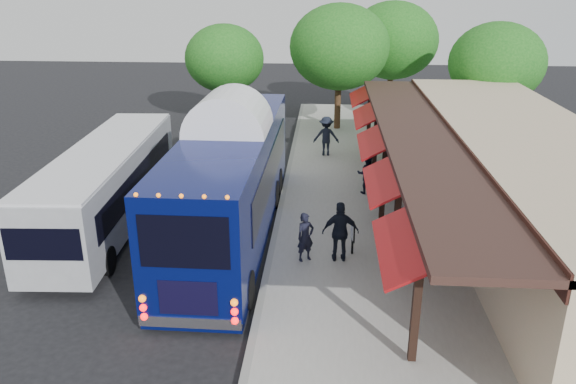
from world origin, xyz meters
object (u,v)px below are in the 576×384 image
(ped_d, at_px, (326,136))
(sign_board, at_px, (353,233))
(ped_b, at_px, (367,174))
(city_bus, at_px, (108,182))
(ped_a, at_px, (305,237))
(coach_bus, at_px, (231,175))
(ped_c, at_px, (340,232))

(ped_d, xyz_separation_m, sign_board, (0.90, -10.66, -0.25))
(ped_b, distance_m, ped_d, 5.45)
(city_bus, height_order, ped_a, city_bus)
(ped_a, height_order, ped_d, ped_d)
(city_bus, bearing_deg, ped_a, -23.19)
(coach_bus, xyz_separation_m, sign_board, (4.08, -1.61, -1.27))
(ped_d, relative_size, sign_board, 1.82)
(ped_b, bearing_deg, sign_board, 86.42)
(ped_a, relative_size, ped_b, 0.95)
(coach_bus, height_order, sign_board, coach_bus)
(ped_a, bearing_deg, sign_board, -12.50)
(ped_b, relative_size, ped_d, 0.85)
(coach_bus, height_order, ped_a, coach_bus)
(coach_bus, distance_m, ped_a, 3.58)
(ped_a, xyz_separation_m, ped_b, (2.24, 5.99, 0.04))
(ped_a, distance_m, ped_c, 1.08)
(city_bus, distance_m, ped_a, 7.63)
(ped_d, bearing_deg, ped_b, 108.08)
(city_bus, xyz_separation_m, ped_c, (8.20, -2.57, -0.47))
(coach_bus, height_order, ped_d, coach_bus)
(coach_bus, xyz_separation_m, ped_a, (2.61, -2.13, -1.20))
(city_bus, height_order, ped_c, city_bus)
(ped_a, xyz_separation_m, sign_board, (1.47, 0.52, -0.06))
(city_bus, xyz_separation_m, ped_d, (7.70, 8.54, -0.47))
(ped_c, bearing_deg, sign_board, -135.45)
(coach_bus, distance_m, ped_b, 6.31)
(ped_d, height_order, sign_board, ped_d)
(ped_a, distance_m, ped_b, 6.40)
(ped_a, height_order, ped_c, ped_c)
(ped_a, xyz_separation_m, ped_d, (0.57, 11.18, 0.19))
(ped_b, bearing_deg, coach_bus, 43.00)
(city_bus, height_order, ped_b, city_bus)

